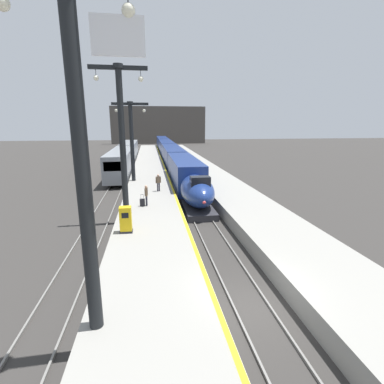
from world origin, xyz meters
name	(u,v)px	position (x,y,z in m)	size (l,w,h in m)	color
ground_plane	(252,308)	(0.00, 0.00, 0.00)	(260.00, 260.00, 0.00)	#33302D
platform_left	(150,182)	(-4.05, 24.75, 0.53)	(4.80, 110.00, 1.05)	gray
platform_right	(214,180)	(4.05, 24.75, 0.53)	(4.80, 110.00, 1.05)	gray
platform_left_safety_stripe	(168,177)	(-1.77, 24.75, 1.05)	(0.20, 107.80, 0.01)	yellow
rail_main_left	(175,180)	(-0.75, 27.50, 0.06)	(0.08, 110.00, 0.12)	slate
rail_main_right	(186,180)	(0.75, 27.50, 0.06)	(0.08, 110.00, 0.12)	slate
rail_secondary_left	(113,182)	(-8.85, 27.50, 0.06)	(0.08, 110.00, 0.12)	slate
rail_secondary_right	(125,182)	(-7.35, 27.50, 0.06)	(0.08, 110.00, 0.12)	slate
highspeed_train_main	(169,152)	(0.00, 47.25, 1.97)	(2.92, 75.23, 3.60)	navy
regional_train_adjacent	(126,155)	(-8.10, 41.26, 2.13)	(2.85, 36.60, 3.80)	gray
station_column_near	(81,133)	(-5.85, -1.44, 7.24)	(4.00, 0.68, 10.22)	black
station_column_mid	(122,127)	(-5.90, 11.44, 7.23)	(4.00, 0.68, 10.43)	black
station_column_far	(131,134)	(-5.90, 23.07, 6.38)	(4.00, 0.68, 8.82)	black
passenger_near_edge	(146,194)	(-4.35, 12.39, 2.04)	(0.26, 0.57, 1.69)	#23232D
passenger_mid_platform	(158,181)	(-3.22, 17.30, 2.04)	(0.52, 0.36, 1.69)	#23232D
rolling_suitcase	(142,202)	(-4.69, 12.29, 1.35)	(0.40, 0.22, 0.98)	black
ticket_machine_yellow	(126,221)	(-5.55, 6.80, 1.79)	(0.76, 0.62, 1.60)	yellow
terminus_back_wall	(159,125)	(0.00, 102.00, 7.00)	(36.00, 2.00, 14.00)	#4C4742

